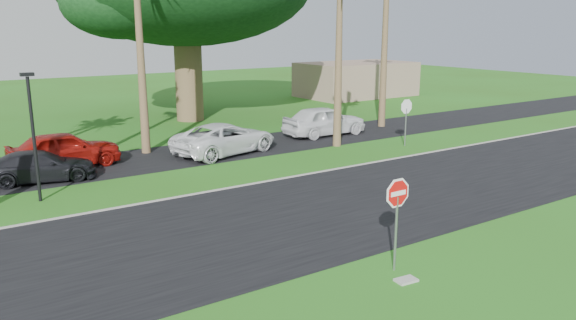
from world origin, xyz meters
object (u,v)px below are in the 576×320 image
(car_red, at_px, (64,150))
(car_dark, at_px, (40,167))
(stop_sign_far, at_px, (406,113))
(stop_sign_near, at_px, (397,205))
(car_pickup, at_px, (324,121))
(car_minivan, at_px, (225,139))

(car_red, height_order, car_dark, car_red)
(stop_sign_far, xyz_separation_m, car_red, (-16.07, 5.11, -0.95))
(stop_sign_near, distance_m, car_red, 16.77)
(stop_sign_far, bearing_deg, car_pickup, -68.84)
(car_pickup, bearing_deg, car_dark, 95.99)
(stop_sign_near, height_order, car_pickup, stop_sign_near)
(car_red, distance_m, car_dark, 2.31)
(car_minivan, bearing_deg, stop_sign_far, -126.48)
(car_dark, bearing_deg, stop_sign_far, -90.57)
(car_pickup, bearing_deg, stop_sign_far, -157.97)
(car_minivan, bearing_deg, car_red, 64.24)
(car_red, relative_size, car_minivan, 0.88)
(stop_sign_far, xyz_separation_m, car_minivan, (-8.80, 3.62, -1.01))
(stop_sign_far, height_order, car_pickup, stop_sign_far)
(stop_sign_far, relative_size, car_minivan, 0.48)
(stop_sign_far, distance_m, car_minivan, 9.57)
(stop_sign_far, height_order, car_red, stop_sign_far)
(stop_sign_far, xyz_separation_m, car_dark, (-17.44, 3.26, -1.15))
(stop_sign_near, distance_m, stop_sign_far, 15.91)
(car_red, relative_size, car_dark, 1.12)
(stop_sign_far, distance_m, car_pickup, 5.08)
(stop_sign_near, bearing_deg, car_minivan, 79.54)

